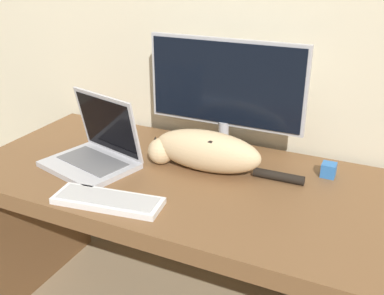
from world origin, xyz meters
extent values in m
cube|color=brown|center=(0.00, 0.37, 0.69)|extent=(1.55, 0.73, 0.06)
cube|color=brown|center=(-0.74, 0.37, 0.33)|extent=(0.04, 0.67, 0.66)
cylinder|color=#B2B2B7|center=(0.06, 0.63, 0.73)|extent=(0.17, 0.17, 0.02)
cylinder|color=#B2B2B7|center=(0.06, 0.63, 0.79)|extent=(0.04, 0.04, 0.10)
cube|color=#B2B2B7|center=(0.06, 0.64, 1.00)|extent=(0.62, 0.02, 0.33)
cube|color=black|center=(0.06, 0.63, 1.00)|extent=(0.59, 0.01, 0.31)
cube|color=#B7B7BC|center=(-0.33, 0.28, 0.73)|extent=(0.37, 0.32, 0.02)
cube|color=slate|center=(-0.33, 0.30, 0.74)|extent=(0.28, 0.20, 0.00)
cube|color=#B7B7BC|center=(-0.30, 0.38, 0.86)|extent=(0.32, 0.13, 0.24)
cube|color=black|center=(-0.31, 0.37, 0.86)|extent=(0.28, 0.12, 0.21)
cube|color=white|center=(-0.12, 0.10, 0.73)|extent=(0.36, 0.16, 0.02)
cube|color=#B3B3B3|center=(-0.12, 0.10, 0.74)|extent=(0.33, 0.14, 0.00)
ellipsoid|color=#D1B284|center=(0.07, 0.45, 0.80)|extent=(0.40, 0.15, 0.15)
ellipsoid|color=black|center=(0.09, 0.45, 0.84)|extent=(0.18, 0.11, 0.06)
sphere|color=#D1B284|center=(-0.11, 0.43, 0.77)|extent=(0.10, 0.10, 0.10)
cone|color=black|center=(-0.13, 0.43, 0.81)|extent=(0.03, 0.03, 0.03)
cone|color=black|center=(-0.09, 0.43, 0.81)|extent=(0.03, 0.03, 0.03)
cylinder|color=black|center=(0.33, 0.48, 0.74)|extent=(0.18, 0.04, 0.03)
cube|color=#2D6BB7|center=(0.48, 0.58, 0.75)|extent=(0.05, 0.05, 0.05)
camera|label=1|loc=(0.64, -0.90, 1.46)|focal=42.00mm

